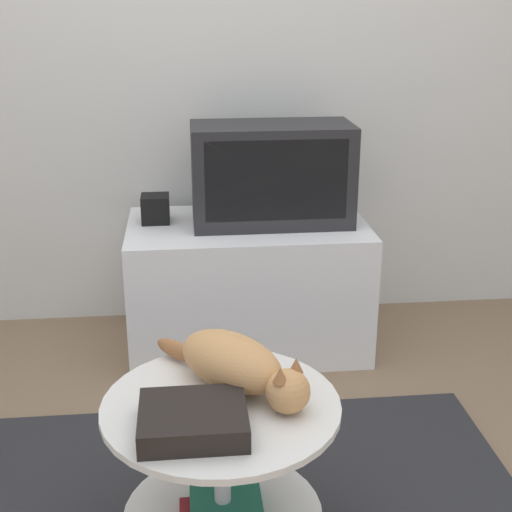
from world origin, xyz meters
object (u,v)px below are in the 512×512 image
object	(u,v)px
tv	(272,174)
speaker	(155,209)
cat	(238,365)
dvd_box	(193,420)

from	to	relation	value
tv	speaker	world-z (taller)	tv
tv	cat	xyz separation A→B (m)	(-0.24, -1.23, -0.20)
tv	speaker	distance (m)	0.51
cat	dvd_box	bearing A→B (deg)	-76.22
tv	cat	size ratio (longest dim) A/B	1.58
tv	dvd_box	size ratio (longest dim) A/B	2.61
dvd_box	cat	bearing A→B (deg)	56.78
speaker	dvd_box	world-z (taller)	speaker
dvd_box	cat	world-z (taller)	cat
dvd_box	cat	size ratio (longest dim) A/B	0.61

